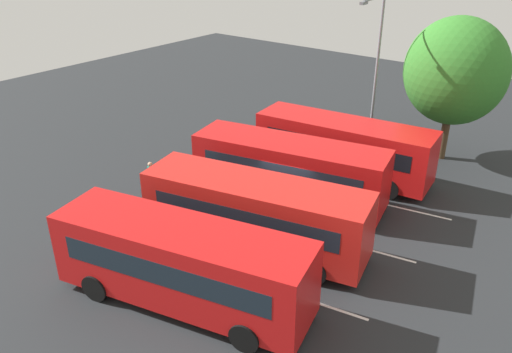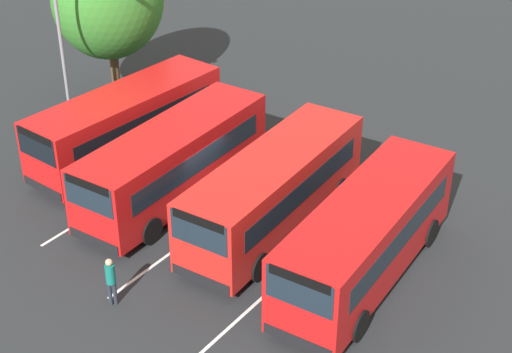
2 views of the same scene
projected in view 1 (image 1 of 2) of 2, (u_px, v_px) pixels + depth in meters
name	position (u px, v px, depth m)	size (l,w,h in m)	color
ground_plane	(273.00, 223.00, 23.06)	(65.01, 65.01, 0.00)	#232628
bus_far_left	(343.00, 146.00, 26.73)	(9.48, 3.55, 3.07)	red
bus_center_left	(289.00, 169.00, 24.27)	(9.56, 4.37, 3.07)	red
bus_center_right	(255.00, 213.00, 20.57)	(9.57, 4.50, 3.07)	red
bus_far_right	(181.00, 262.00, 17.53)	(9.57, 4.56, 3.07)	red
pedestrian	(151.00, 176.00, 25.04)	(0.45, 0.45, 1.80)	#232833
street_lamp	(375.00, 67.00, 28.05)	(0.28, 2.85, 8.90)	gray
depot_tree	(455.00, 72.00, 27.38)	(5.53, 4.98, 7.98)	#4C3823
lane_stripe_outer_left	(321.00, 189.00, 26.03)	(12.82, 0.12, 0.01)	silver
lane_stripe_inner_left	(273.00, 223.00, 23.06)	(12.82, 0.12, 0.01)	silver
lane_stripe_inner_right	(210.00, 267.00, 20.10)	(12.82, 0.12, 0.01)	silver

